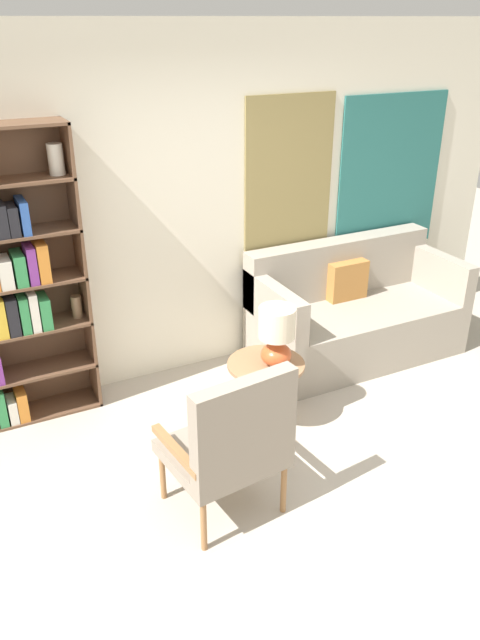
% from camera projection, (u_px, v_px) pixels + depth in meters
% --- Properties ---
extents(ground_plane, '(14.00, 14.00, 0.00)m').
position_uv_depth(ground_plane, '(299.00, 519.00, 3.71)').
color(ground_plane, '#B2A899').
extents(wall_back, '(6.40, 0.08, 2.70)m').
position_uv_depth(wall_back, '(177.00, 211.00, 4.78)').
color(wall_back, silver).
rests_on(wall_back, ground_plane).
extents(bookshelf, '(0.86, 0.30, 2.11)m').
position_uv_depth(bookshelf, '(8.00, 282.00, 4.22)').
color(bookshelf, brown).
rests_on(bookshelf, ground_plane).
extents(armchair, '(0.69, 0.65, 1.00)m').
position_uv_depth(armchair, '(233.00, 440.00, 3.49)').
color(armchair, olive).
rests_on(armchair, ground_plane).
extents(couch, '(1.79, 0.86, 0.96)m').
position_uv_depth(couch, '(353.00, 315.00, 5.44)').
color(couch, '#9E9384').
rests_on(couch, ground_plane).
extents(side_table, '(0.55, 0.55, 0.51)m').
position_uv_depth(side_table, '(266.00, 369.00, 4.39)').
color(side_table, '#99704C').
rests_on(side_table, ground_plane).
extents(table_lamp, '(0.25, 0.25, 0.43)m').
position_uv_depth(table_lamp, '(277.00, 334.00, 4.25)').
color(table_lamp, '#C65128').
rests_on(table_lamp, side_table).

